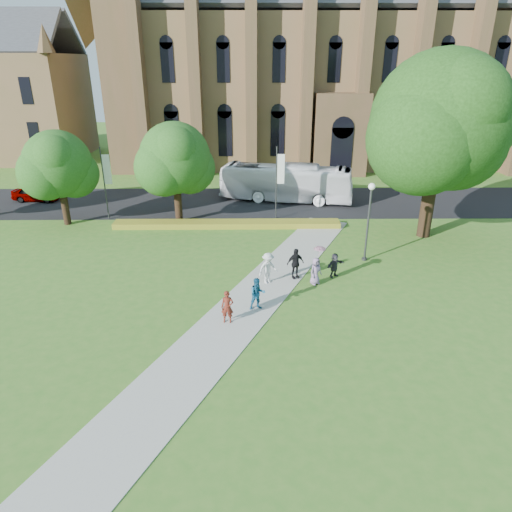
{
  "coord_description": "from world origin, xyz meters",
  "views": [
    {
      "loc": [
        -0.05,
        -21.3,
        12.33
      ],
      "look_at": [
        0.22,
        3.54,
        1.6
      ],
      "focal_mm": 32.0,
      "sensor_mm": 36.0,
      "label": 1
    }
  ],
  "objects_px": {
    "pedestrian_0": "(227,307)",
    "tour_coach": "(286,183)",
    "large_tree": "(440,122)",
    "streetlamp": "(369,213)",
    "car_0": "(36,193)"
  },
  "relations": [
    {
      "from": "pedestrian_0",
      "to": "tour_coach",
      "type": "bearing_deg",
      "value": 81.59
    },
    {
      "from": "streetlamp",
      "to": "car_0",
      "type": "bearing_deg",
      "value": 153.08
    },
    {
      "from": "tour_coach",
      "to": "pedestrian_0",
      "type": "height_order",
      "value": "tour_coach"
    },
    {
      "from": "streetlamp",
      "to": "tour_coach",
      "type": "distance_m",
      "value": 14.7
    },
    {
      "from": "large_tree",
      "to": "pedestrian_0",
      "type": "bearing_deg",
      "value": -139.27
    },
    {
      "from": "streetlamp",
      "to": "pedestrian_0",
      "type": "bearing_deg",
      "value": -138.4
    },
    {
      "from": "car_0",
      "to": "large_tree",
      "type": "bearing_deg",
      "value": -101.51
    },
    {
      "from": "large_tree",
      "to": "tour_coach",
      "type": "height_order",
      "value": "large_tree"
    },
    {
      "from": "large_tree",
      "to": "car_0",
      "type": "xyz_separation_m",
      "value": [
        -33.33,
        9.63,
        -7.62
      ]
    },
    {
      "from": "streetlamp",
      "to": "large_tree",
      "type": "bearing_deg",
      "value": 39.29
    },
    {
      "from": "streetlamp",
      "to": "large_tree",
      "type": "distance_m",
      "value": 8.73
    },
    {
      "from": "streetlamp",
      "to": "pedestrian_0",
      "type": "distance_m",
      "value": 11.98
    },
    {
      "from": "car_0",
      "to": "pedestrian_0",
      "type": "relative_size",
      "value": 2.48
    },
    {
      "from": "streetlamp",
      "to": "tour_coach",
      "type": "bearing_deg",
      "value": 107.02
    },
    {
      "from": "large_tree",
      "to": "pedestrian_0",
      "type": "distance_m",
      "value": 20.26
    }
  ]
}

